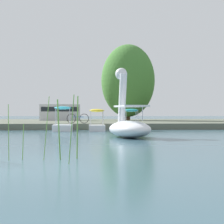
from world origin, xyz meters
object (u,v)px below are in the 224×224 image
at_px(swan_boat, 129,124).
at_px(pedal_boat_yellow, 97,125).
at_px(parked_van, 60,112).
at_px(pedal_boat_cyan, 63,124).
at_px(tree_willow_overhanging, 128,81).
at_px(bicycle_parked, 78,118).
at_px(pedal_boat_teal, 131,124).

distance_m(swan_boat, pedal_boat_yellow, 7.27).
height_order(pedal_boat_yellow, parked_van, parked_van).
bearing_deg(swan_boat, pedal_boat_cyan, 115.71).
height_order(tree_willow_overhanging, bicycle_parked, tree_willow_overhanging).
distance_m(pedal_boat_cyan, pedal_boat_teal, 4.59).
bearing_deg(pedal_boat_yellow, pedal_boat_teal, 8.49).
bearing_deg(pedal_boat_yellow, bicycle_parked, 116.59).
relative_size(pedal_boat_cyan, bicycle_parked, 1.40).
xyz_separation_m(pedal_boat_teal, tree_willow_overhanging, (1.61, 15.45, 4.31)).
bearing_deg(tree_willow_overhanging, pedal_boat_cyan, -111.61).
distance_m(bicycle_parked, parked_van, 13.17).
relative_size(pedal_boat_teal, tree_willow_overhanging, 0.23).
relative_size(swan_boat, parked_van, 0.82).
relative_size(pedal_boat_yellow, bicycle_parked, 1.27).
bearing_deg(tree_willow_overhanging, bicycle_parked, -111.69).
bearing_deg(pedal_boat_teal, bicycle_parked, 148.25).
height_order(swan_boat, pedal_boat_teal, swan_boat).
distance_m(pedal_boat_teal, bicycle_parked, 4.29).
height_order(swan_boat, pedal_boat_cyan, swan_boat).
xyz_separation_m(tree_willow_overhanging, bicycle_parked, (-5.25, -13.19, -3.98)).
bearing_deg(bicycle_parked, tree_willow_overhanging, 68.31).
relative_size(pedal_boat_yellow, tree_willow_overhanging, 0.25).
bearing_deg(pedal_boat_cyan, pedal_boat_yellow, -3.73).
distance_m(pedal_boat_cyan, pedal_boat_yellow, 2.26).
bearing_deg(pedal_boat_teal, tree_willow_overhanging, 84.06).
relative_size(pedal_boat_teal, parked_van, 0.44).
xyz_separation_m(pedal_boat_cyan, tree_willow_overhanging, (6.20, 15.65, 4.31)).
xyz_separation_m(pedal_boat_yellow, parked_van, (-3.42, 15.59, 0.95)).
xyz_separation_m(pedal_boat_cyan, pedal_boat_teal, (4.59, 0.20, -0.00)).
xyz_separation_m(pedal_boat_teal, bicycle_parked, (-3.64, 2.25, 0.34)).
bearing_deg(pedal_boat_cyan, tree_willow_overhanging, 68.39).
distance_m(swan_boat, tree_willow_overhanging, 23.48).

